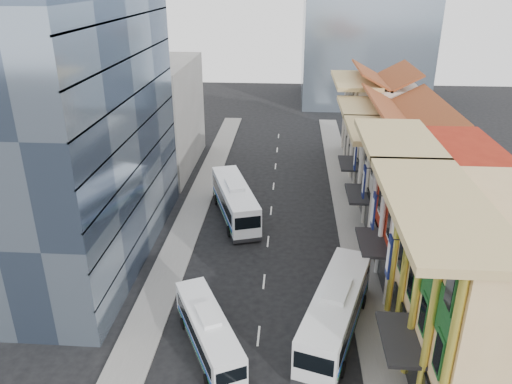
# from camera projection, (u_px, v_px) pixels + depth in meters

# --- Properties ---
(sidewalk_right) EXTENTS (3.00, 90.00, 0.15)m
(sidewalk_right) POSITION_uv_depth(u_px,v_px,m) (355.00, 244.00, 48.33)
(sidewalk_right) COLOR slate
(sidewalk_right) RESTS_ON ground
(sidewalk_left) EXTENTS (3.00, 90.00, 0.15)m
(sidewalk_left) POSITION_uv_depth(u_px,v_px,m) (182.00, 238.00, 49.44)
(sidewalk_left) COLOR slate
(sidewalk_left) RESTS_ON ground
(shophouse_tan) EXTENTS (8.00, 14.00, 12.00)m
(shophouse_tan) POSITION_uv_depth(u_px,v_px,m) (487.00, 300.00, 30.06)
(shophouse_tan) COLOR #DCB87F
(shophouse_tan) RESTS_ON ground
(shophouse_red) EXTENTS (8.00, 10.00, 12.00)m
(shophouse_red) POSITION_uv_depth(u_px,v_px,m) (435.00, 213.00, 41.03)
(shophouse_red) COLOR maroon
(shophouse_red) RESTS_ON ground
(shophouse_cream_near) EXTENTS (8.00, 9.00, 10.00)m
(shophouse_cream_near) POSITION_uv_depth(u_px,v_px,m) (410.00, 181.00, 50.12)
(shophouse_cream_near) COLOR beige
(shophouse_cream_near) RESTS_ON ground
(shophouse_cream_mid) EXTENTS (8.00, 9.00, 10.00)m
(shophouse_cream_mid) POSITION_uv_depth(u_px,v_px,m) (393.00, 152.00, 58.35)
(shophouse_cream_mid) COLOR beige
(shophouse_cream_mid) RESTS_ON ground
(shophouse_cream_far) EXTENTS (8.00, 12.00, 11.00)m
(shophouse_cream_far) POSITION_uv_depth(u_px,v_px,m) (380.00, 123.00, 67.75)
(shophouse_cream_far) COLOR beige
(shophouse_cream_far) RESTS_ON ground
(office_tower) EXTENTS (12.00, 26.00, 30.00)m
(office_tower) POSITION_uv_depth(u_px,v_px,m) (63.00, 93.00, 41.28)
(office_tower) COLOR #415067
(office_tower) RESTS_ON ground
(office_block_far) EXTENTS (10.00, 18.00, 14.00)m
(office_block_far) POSITION_uv_depth(u_px,v_px,m) (154.00, 116.00, 65.44)
(office_block_far) COLOR gray
(office_block_far) RESTS_ON ground
(bus_left_near) EXTENTS (6.28, 9.72, 3.11)m
(bus_left_near) POSITION_uv_depth(u_px,v_px,m) (208.00, 331.00, 34.20)
(bus_left_near) COLOR silver
(bus_left_near) RESTS_ON ground
(bus_left_far) EXTENTS (6.62, 12.82, 4.02)m
(bus_left_far) POSITION_uv_depth(u_px,v_px,m) (235.00, 200.00, 53.05)
(bus_left_far) COLOR white
(bus_left_far) RESTS_ON ground
(bus_right) EXTENTS (6.43, 12.74, 3.99)m
(bus_right) POSITION_uv_depth(u_px,v_px,m) (336.00, 310.00, 35.65)
(bus_right) COLOR silver
(bus_right) RESTS_ON ground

